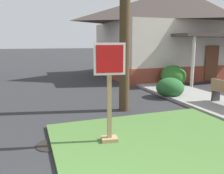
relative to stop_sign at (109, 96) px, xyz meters
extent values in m
cube|color=#477033|center=(1.10, -1.42, -1.08)|extent=(4.73, 5.95, 0.08)
cube|color=gray|center=(4.67, 2.31, -1.06)|extent=(2.20, 14.92, 0.12)
cube|color=#A3845B|center=(0.00, 0.02, 0.02)|extent=(0.10, 0.10, 2.12)
cube|color=#A3845B|center=(0.00, 0.02, -1.00)|extent=(0.40, 0.33, 0.08)
cube|color=white|center=(-0.01, -0.04, 0.80)|extent=(0.67, 0.12, 0.68)
cube|color=red|center=(-0.01, -0.05, 0.80)|extent=(0.57, 0.10, 0.58)
cylinder|color=black|center=(-1.23, 0.38, -1.11)|extent=(0.70, 0.70, 0.02)
cube|color=#2D2D33|center=(4.83, 1.97, -0.79)|extent=(0.36, 0.07, 0.41)
cube|color=brown|center=(8.31, 9.42, -0.67)|extent=(10.15, 6.59, 0.90)
cube|color=beige|center=(8.31, 9.42, 1.06)|extent=(9.95, 6.46, 2.57)
pyramid|color=#423833|center=(8.31, 9.42, 3.51)|extent=(10.66, 6.92, 2.33)
cube|color=#423833|center=(8.31, 5.42, 1.48)|extent=(5.58, 1.40, 0.16)
cylinder|color=beige|center=(6.03, 4.87, 0.18)|extent=(0.16, 0.16, 2.60)
cube|color=brown|center=(8.31, 6.10, -0.07)|extent=(0.90, 0.06, 2.00)
ellipsoid|color=#2B6525|center=(5.39, 5.54, -0.57)|extent=(1.28, 1.28, 1.09)
ellipsoid|color=#25582A|center=(3.85, 3.47, -0.71)|extent=(1.14, 1.14, 0.82)
camera|label=1|loc=(-1.62, -4.71, 1.16)|focal=37.80mm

